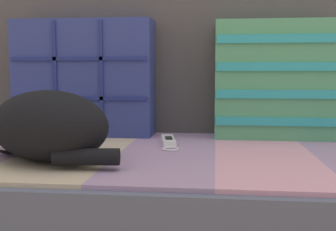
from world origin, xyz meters
TOP-DOWN VIEW (x-y plane):
  - couch at (-0.00, 0.11)m, footprint 1.88×0.88m
  - sofa_backrest at (0.00, 0.48)m, footprint 1.84×0.14m
  - throw_pillow_quilted at (-0.57, 0.33)m, footprint 0.46×0.14m
  - throw_pillow_striped at (0.06, 0.33)m, footprint 0.38×0.14m
  - sleeping_cat at (-0.53, -0.09)m, footprint 0.38×0.33m
  - game_remote_far at (-0.26, 0.17)m, footprint 0.08×0.20m

SIDE VIEW (x-z plane):
  - couch at x=0.00m, z-range 0.00..0.37m
  - game_remote_far at x=-0.26m, z-range 0.37..0.39m
  - sleeping_cat at x=-0.53m, z-range 0.36..0.53m
  - throw_pillow_striped at x=0.06m, z-range 0.37..0.74m
  - throw_pillow_quilted at x=-0.57m, z-range 0.37..0.75m
  - sofa_backrest at x=0.00m, z-range 0.37..0.85m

